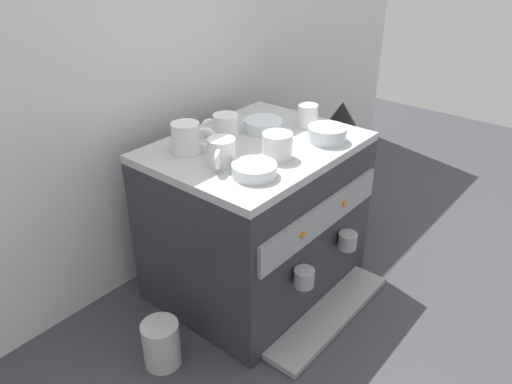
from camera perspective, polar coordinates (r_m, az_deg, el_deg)
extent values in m
plane|color=#38383D|center=(1.68, 0.00, -10.02)|extent=(4.00, 4.00, 0.00)
cube|color=silver|center=(1.62, -9.50, 12.04)|extent=(2.80, 0.03, 1.20)
cube|color=#2D2D33|center=(1.55, 0.00, -3.23)|extent=(0.60, 0.46, 0.47)
cube|color=#B7B7BC|center=(1.43, 0.00, 5.15)|extent=(0.60, 0.46, 0.02)
cube|color=#939399|center=(1.38, 7.61, -2.87)|extent=(0.55, 0.01, 0.09)
cylinder|color=orange|center=(1.30, 5.36, -4.84)|extent=(0.02, 0.01, 0.02)
cylinder|color=orange|center=(1.45, 10.08, -1.28)|extent=(0.02, 0.01, 0.02)
cube|color=#939399|center=(1.55, 8.23, -13.69)|extent=(0.51, 0.12, 0.02)
cylinder|color=#939399|center=(1.36, 5.50, -9.70)|extent=(0.06, 0.06, 0.05)
cylinder|color=#939399|center=(1.52, 10.40, -5.49)|extent=(0.06, 0.06, 0.05)
cylinder|color=white|center=(1.55, 5.92, 8.65)|extent=(0.06, 0.06, 0.07)
torus|color=white|center=(1.59, 5.83, 9.17)|extent=(0.05, 0.04, 0.05)
cylinder|color=white|center=(1.47, -3.46, 7.60)|extent=(0.07, 0.07, 0.07)
torus|color=white|center=(1.46, -5.34, 7.43)|extent=(0.05, 0.04, 0.05)
cylinder|color=white|center=(1.37, -8.00, 6.16)|extent=(0.08, 0.08, 0.08)
torus|color=white|center=(1.36, -5.81, 6.16)|extent=(0.05, 0.06, 0.06)
cylinder|color=white|center=(1.29, -3.94, 4.61)|extent=(0.07, 0.07, 0.07)
torus|color=white|center=(1.25, -4.34, 3.71)|extent=(0.05, 0.04, 0.05)
cylinder|color=white|center=(1.33, 2.43, 5.31)|extent=(0.08, 0.08, 0.07)
torus|color=white|center=(1.38, 2.36, 6.17)|extent=(0.05, 0.04, 0.05)
cylinder|color=silver|center=(1.52, 0.83, 7.67)|extent=(0.12, 0.12, 0.03)
cylinder|color=silver|center=(1.52, 0.83, 7.23)|extent=(0.06, 0.06, 0.01)
cylinder|color=silver|center=(1.45, 8.12, 6.58)|extent=(0.11, 0.11, 0.04)
cylinder|color=silver|center=(1.46, 8.08, 5.99)|extent=(0.06, 0.06, 0.01)
cylinder|color=silver|center=(1.23, -0.20, 2.53)|extent=(0.11, 0.11, 0.03)
cylinder|color=silver|center=(1.24, -0.20, 2.04)|extent=(0.06, 0.06, 0.01)
cylinder|color=#333338|center=(1.95, 9.17, 1.64)|extent=(0.18, 0.18, 0.36)
cone|color=black|center=(1.85, 9.75, 8.29)|extent=(0.16, 0.16, 0.12)
cylinder|color=#B7B7BC|center=(1.40, -10.74, -16.63)|extent=(0.10, 0.10, 0.13)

